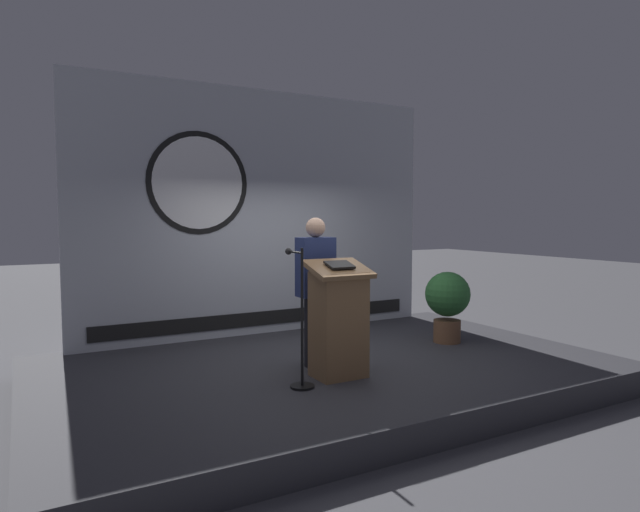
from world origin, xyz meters
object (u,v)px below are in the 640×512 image
podium (338,321)px  speaker_person (316,291)px  potted_plant (447,300)px  microphone_stand (300,340)px

podium → speaker_person: 0.55m
podium → speaker_person: (-0.01, 0.48, 0.26)m
podium → potted_plant: bearing=17.2°
speaker_person → podium: bearing=-88.5°
speaker_person → microphone_stand: size_ratio=1.21×
microphone_stand → potted_plant: size_ratio=1.45×
podium → microphone_stand: size_ratio=0.89×
potted_plant → speaker_person: bearing=-175.5°
speaker_person → microphone_stand: speaker_person is taller
speaker_person → potted_plant: (2.10, 0.17, -0.28)m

